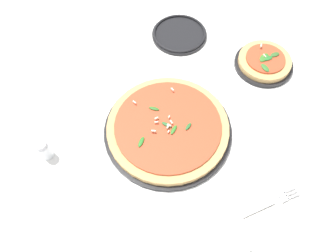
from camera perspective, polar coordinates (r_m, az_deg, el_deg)
ground_plane at (r=0.93m, az=-1.59°, el=-1.48°), size 6.00×6.00×0.00m
pizza_arugula_main at (r=0.92m, az=-0.00°, el=-0.41°), size 0.36×0.36×0.05m
pizza_personal_side at (r=1.11m, az=16.41°, el=10.62°), size 0.19×0.19×0.05m
wine_glass at (r=0.73m, az=10.55°, el=-18.93°), size 0.08×0.08×0.15m
napkin at (r=0.88m, az=16.19°, el=-13.36°), size 0.17×0.13×0.01m
fork at (r=0.88m, az=16.66°, el=-13.06°), size 0.19×0.02×0.00m
side_plate_white at (r=1.17m, az=2.00°, el=15.72°), size 0.19×0.19×0.02m
shaker_pepper at (r=0.93m, az=-20.74°, el=-3.92°), size 0.03×0.03×0.07m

